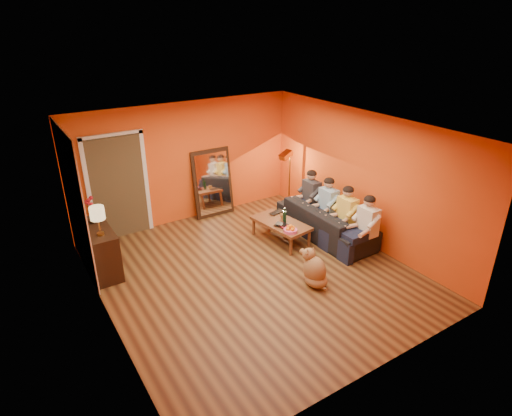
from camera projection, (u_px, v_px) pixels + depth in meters
room_shell at (243, 199)px, 7.35m from camera, size 5.00×5.50×2.60m
white_accent at (74, 203)px, 7.19m from camera, size 0.02×1.90×2.58m
doorway_recess at (117, 186)px, 8.61m from camera, size 1.06×0.30×2.10m
door_jamb_left at (89, 194)px, 8.24m from camera, size 0.08×0.06×2.20m
door_jamb_right at (146, 182)px, 8.80m from camera, size 0.08×0.06×2.20m
door_header at (111, 135)px, 8.08m from camera, size 1.22×0.06×0.08m
mirror_frame at (213, 183)px, 9.58m from camera, size 0.92×0.27×1.51m
mirror_glass at (213, 183)px, 9.55m from camera, size 0.78×0.21×1.35m
sideboard at (100, 249)px, 7.52m from camera, size 0.44×1.18×0.85m
table_lamp at (98, 221)px, 7.01m from camera, size 0.24×0.24×0.51m
sofa at (326, 221)px, 8.77m from camera, size 2.26×0.88×0.66m
coffee_table at (281, 231)px, 8.62m from camera, size 0.78×1.29×0.42m
floor_lamp at (289, 182)px, 9.74m from camera, size 0.34×0.29×1.44m
dog at (315, 267)px, 7.16m from camera, size 0.53×0.66×0.67m
person_far_left at (367, 226)px, 7.95m from camera, size 0.70×0.44×1.22m
person_mid_left at (347, 215)px, 8.37m from camera, size 0.70×0.44×1.22m
person_mid_right at (328, 206)px, 8.80m from camera, size 0.70×0.44×1.22m
person_far_right at (311, 197)px, 9.22m from camera, size 0.70×0.44×1.22m
fruit_bowl at (290, 228)px, 8.11m from camera, size 0.26×0.26×0.16m
wine_bottle at (285, 215)px, 8.46m from camera, size 0.07×0.07×0.31m
tumbler at (282, 216)px, 8.67m from camera, size 0.13×0.13×0.09m
laptop at (278, 213)px, 8.89m from camera, size 0.39×0.31×0.03m
book_lower at (279, 227)px, 8.29m from camera, size 0.29×0.32×0.02m
book_mid at (279, 226)px, 8.29m from camera, size 0.17×0.23×0.02m
book_upper at (280, 226)px, 8.27m from camera, size 0.25×0.26×0.02m
vase at (92, 217)px, 7.50m from camera, size 0.19×0.19×0.20m
flowers at (89, 203)px, 7.38m from camera, size 0.17×0.17×0.51m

